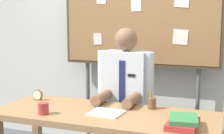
% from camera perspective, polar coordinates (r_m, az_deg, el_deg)
% --- Properties ---
extents(back_wall, '(6.40, 0.08, 2.70)m').
position_cam_1_polar(back_wall, '(3.70, 5.66, 6.25)').
color(back_wall, silver).
rests_on(back_wall, ground_plane).
extents(desk, '(1.80, 0.69, 0.74)m').
position_cam_1_polar(desk, '(2.69, -1.21, -9.82)').
color(desk, '#9E754C').
rests_on(desk, ground_plane).
extents(person, '(0.55, 0.56, 1.41)m').
position_cam_1_polar(person, '(3.16, 2.31, -6.88)').
color(person, '#2D2D33').
rests_on(person, ground_plane).
extents(bulletin_board, '(1.70, 0.09, 1.98)m').
position_cam_1_polar(bulletin_board, '(3.50, 4.83, 7.95)').
color(bulletin_board, '#4C3823').
rests_on(bulletin_board, ground_plane).
extents(book_stack, '(0.23, 0.30, 0.08)m').
position_cam_1_polar(book_stack, '(2.37, 12.26, -9.36)').
color(book_stack, '#B22D2D').
rests_on(book_stack, desk).
extents(open_notebook, '(0.28, 0.25, 0.01)m').
position_cam_1_polar(open_notebook, '(2.64, -1.02, -7.99)').
color(open_notebook, silver).
rests_on(open_notebook, desk).
extents(desk_clock, '(0.10, 0.04, 0.10)m').
position_cam_1_polar(desk_clock, '(3.12, -12.83, -4.84)').
color(desk_clock, olive).
rests_on(desk_clock, desk).
extents(coffee_mug, '(0.09, 0.09, 0.09)m').
position_cam_1_polar(coffee_mug, '(2.67, -11.86, -7.08)').
color(coffee_mug, '#B23833').
rests_on(coffee_mug, desk).
extents(pen_holder, '(0.07, 0.07, 0.16)m').
position_cam_1_polar(pen_holder, '(2.78, 6.97, -6.26)').
color(pen_holder, brown).
rests_on(pen_holder, desk).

